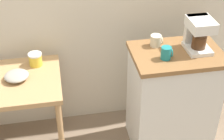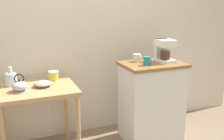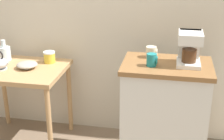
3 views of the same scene
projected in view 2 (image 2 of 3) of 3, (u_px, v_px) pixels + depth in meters
name	position (u px, v px, depth m)	size (l,w,h in m)	color
back_wall	(87.00, 19.00, 3.23)	(4.40, 0.10, 2.80)	beige
wooden_table	(37.00, 97.00, 2.79)	(0.78, 0.63, 0.76)	tan
kitchen_counter	(151.00, 101.00, 3.23)	(0.70, 0.49, 0.93)	white
bowl_stoneware	(43.00, 84.00, 2.78)	(0.19, 0.19, 0.06)	#9E998C
teakettle	(20.00, 86.00, 2.63)	(0.19, 0.15, 0.18)	#B2B5BA
glass_carafe_vase	(11.00, 79.00, 2.81)	(0.12, 0.12, 0.20)	silver
canister_enamel	(54.00, 76.00, 2.99)	(0.11, 0.11, 0.11)	gold
coffee_maker	(164.00, 49.00, 3.16)	(0.18, 0.22, 0.26)	white
mug_dark_teal	(147.00, 61.00, 2.99)	(0.08, 0.08, 0.10)	teal
mug_small_cream	(137.00, 58.00, 3.17)	(0.09, 0.09, 0.09)	beige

